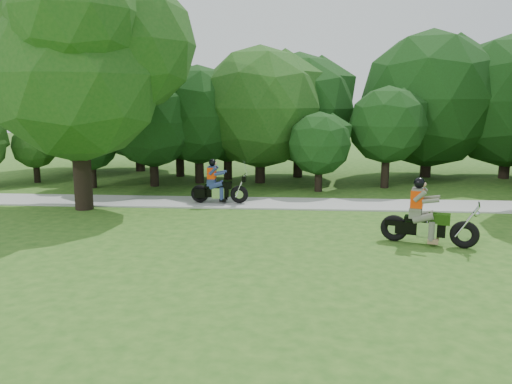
{
  "coord_description": "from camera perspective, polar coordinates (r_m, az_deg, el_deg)",
  "views": [
    {
      "loc": [
        -2.5,
        -11.74,
        4.14
      ],
      "look_at": [
        -3.62,
        3.23,
        1.37
      ],
      "focal_mm": 35.0,
      "sensor_mm": 36.0,
      "label": 1
    }
  ],
  "objects": [
    {
      "name": "touring_motorcycle",
      "position": [
        20.05,
        -4.62,
        0.57
      ],
      "size": [
        2.33,
        0.66,
        1.78
      ],
      "rotation": [
        0.0,
        0.0,
        -0.02
      ],
      "color": "black",
      "rests_on": "walkway"
    },
    {
      "name": "chopper_motorcycle",
      "position": [
        15.24,
        18.67,
        -3.05
      ],
      "size": [
        2.69,
        1.29,
        1.96
      ],
      "rotation": [
        0.0,
        0.0,
        -0.32
      ],
      "color": "black",
      "rests_on": "ground"
    },
    {
      "name": "big_tree_west",
      "position": [
        20.31,
        -19.68,
        14.44
      ],
      "size": [
        8.64,
        6.56,
        9.96
      ],
      "color": "black",
      "rests_on": "ground"
    },
    {
      "name": "tree_line",
      "position": [
        26.84,
        11.45,
        9.4
      ],
      "size": [
        40.67,
        11.82,
        7.84
      ],
      "color": "black",
      "rests_on": "ground"
    },
    {
      "name": "walkway",
      "position": [
        20.31,
        11.26,
        -1.41
      ],
      "size": [
        60.0,
        2.2,
        0.06
      ],
      "primitive_type": "cube",
      "color": "#A6A6A1",
      "rests_on": "ground"
    },
    {
      "name": "ground",
      "position": [
        12.69,
        15.58,
        -8.96
      ],
      "size": [
        100.0,
        100.0,
        0.0
      ],
      "primitive_type": "plane",
      "color": "#295819",
      "rests_on": "ground"
    }
  ]
}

